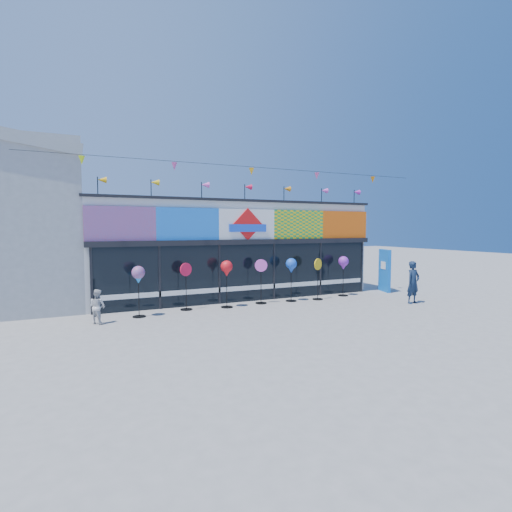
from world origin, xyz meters
TOP-DOWN VIEW (x-y plane):
  - ground at (0.00, 0.00)m, footprint 80.00×80.00m
  - kite_shop at (0.00, 5.94)m, footprint 16.00×5.70m
  - blue_sign at (6.81, 2.99)m, footprint 0.44×0.98m
  - spinner_0 at (-4.41, 2.35)m, footprint 0.43×0.43m
  - spinner_1 at (-2.68, 2.81)m, footprint 0.47×0.43m
  - spinner_2 at (-1.20, 2.60)m, footprint 0.44×0.44m
  - spinner_3 at (0.29, 2.75)m, footprint 0.48×0.44m
  - spinner_4 at (1.61, 2.67)m, footprint 0.44×0.44m
  - spinner_5 at (2.79, 2.53)m, footprint 0.46×0.43m
  - spinner_6 at (4.32, 2.83)m, footprint 0.44×0.44m
  - adult_man at (5.68, 0.23)m, footprint 0.63×0.44m
  - child at (-5.72, 1.95)m, footprint 0.57×0.59m

SIDE VIEW (x-z plane):
  - ground at x=0.00m, z-range 0.00..0.00m
  - child at x=-5.72m, z-range 0.00..1.07m
  - adult_man at x=5.68m, z-range 0.00..1.66m
  - spinner_1 at x=-2.68m, z-range 0.05..1.75m
  - spinner_5 at x=2.79m, z-range 0.05..1.75m
  - spinner_3 at x=0.29m, z-range 0.05..1.79m
  - blue_sign at x=6.81m, z-range 0.01..1.96m
  - spinner_0 at x=-4.41m, z-range 0.51..2.22m
  - spinner_6 at x=4.32m, z-range 0.52..2.25m
  - spinner_4 at x=1.61m, z-range 0.52..2.27m
  - spinner_2 at x=-1.20m, z-range 0.53..2.28m
  - kite_shop at x=0.00m, z-range -0.61..4.70m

